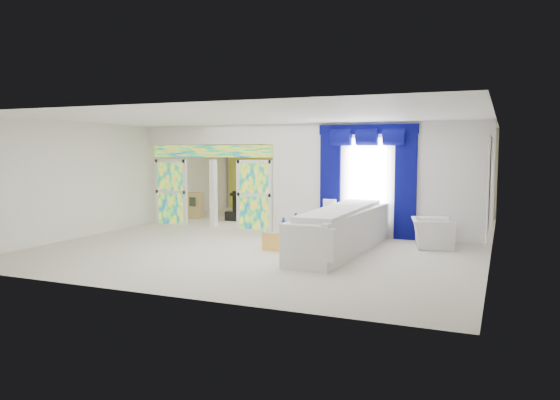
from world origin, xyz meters
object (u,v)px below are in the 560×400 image
at_px(white_sofa, 343,232).
at_px(armchair, 432,233).
at_px(coffee_table, 292,236).
at_px(console_table, 340,229).
at_px(grand_piano, 260,202).

height_order(white_sofa, armchair, white_sofa).
xyz_separation_m(coffee_table, armchair, (3.16, 0.94, 0.13)).
xyz_separation_m(console_table, grand_piano, (-3.87, 3.27, 0.26)).
relative_size(console_table, grand_piano, 0.66).
bearing_deg(coffee_table, console_table, 68.68).
xyz_separation_m(white_sofa, console_table, (-0.66, 2.06, -0.24)).
bearing_deg(console_table, armchair, -18.30).
distance_m(coffee_table, grand_piano, 5.96).
bearing_deg(armchair, white_sofa, 111.34).
relative_size(white_sofa, console_table, 3.93).
bearing_deg(white_sofa, coffee_table, 170.45).
bearing_deg(grand_piano, console_table, -44.99).
bearing_deg(armchair, coffee_table, 93.52).
xyz_separation_m(coffee_table, grand_piano, (-3.18, 5.03, 0.24)).
distance_m(coffee_table, armchair, 3.30).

